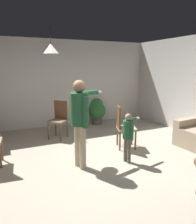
{
  "coord_description": "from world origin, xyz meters",
  "views": [
    {
      "loc": [
        -1.62,
        -3.58,
        1.92
      ],
      "look_at": [
        0.14,
        0.27,
        1.0
      ],
      "focal_mm": 34.76,
      "sensor_mm": 36.0,
      "label": 1
    }
  ],
  "objects_px": {
    "person_adult": "(80,115)",
    "dining_chair_by_counter": "(59,118)",
    "person_child": "(128,132)",
    "potted_plant_corner": "(97,110)",
    "dining_chair_near_wall": "(123,125)"
  },
  "relations": [
    {
      "from": "person_adult",
      "to": "dining_chair_by_counter",
      "type": "bearing_deg",
      "value": 164.65
    },
    {
      "from": "person_child",
      "to": "potted_plant_corner",
      "type": "bearing_deg",
      "value": 155.66
    },
    {
      "from": "potted_plant_corner",
      "to": "person_child",
      "type": "bearing_deg",
      "value": -102.23
    },
    {
      "from": "dining_chair_near_wall",
      "to": "potted_plant_corner",
      "type": "relative_size",
      "value": 1.15
    },
    {
      "from": "person_adult",
      "to": "dining_chair_near_wall",
      "type": "bearing_deg",
      "value": 99.57
    },
    {
      "from": "dining_chair_by_counter",
      "to": "person_adult",
      "type": "bearing_deg",
      "value": 132.52
    },
    {
      "from": "dining_chair_by_counter",
      "to": "potted_plant_corner",
      "type": "height_order",
      "value": "dining_chair_by_counter"
    },
    {
      "from": "dining_chair_near_wall",
      "to": "potted_plant_corner",
      "type": "distance_m",
      "value": 2.2
    },
    {
      "from": "person_adult",
      "to": "dining_chair_by_counter",
      "type": "xyz_separation_m",
      "value": [
        0.07,
        1.86,
        -0.49
      ]
    },
    {
      "from": "dining_chair_by_counter",
      "to": "dining_chair_near_wall",
      "type": "xyz_separation_m",
      "value": [
        1.18,
        -1.33,
        0.0
      ]
    },
    {
      "from": "person_child",
      "to": "dining_chair_near_wall",
      "type": "xyz_separation_m",
      "value": [
        0.32,
        0.71,
        -0.08
      ]
    },
    {
      "from": "person_adult",
      "to": "dining_chair_near_wall",
      "type": "xyz_separation_m",
      "value": [
        1.25,
        0.53,
        -0.49
      ]
    },
    {
      "from": "person_child",
      "to": "person_adult",
      "type": "bearing_deg",
      "value": -113.64
    },
    {
      "from": "dining_chair_near_wall",
      "to": "dining_chair_by_counter",
      "type": "bearing_deg",
      "value": -118.02
    },
    {
      "from": "person_child",
      "to": "dining_chair_by_counter",
      "type": "xyz_separation_m",
      "value": [
        -0.86,
        2.05,
        -0.08
      ]
    }
  ]
}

